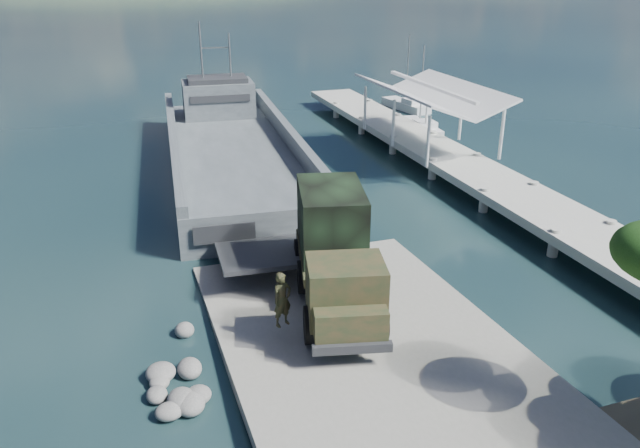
# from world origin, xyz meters

# --- Properties ---
(ground) EXTENTS (1400.00, 1400.00, 0.00)m
(ground) POSITION_xyz_m (0.00, 0.00, 0.00)
(ground) COLOR #162D36
(ground) RESTS_ON ground
(boat_ramp) EXTENTS (10.00, 18.00, 0.50)m
(boat_ramp) POSITION_xyz_m (0.00, -1.00, 0.25)
(boat_ramp) COLOR gray
(boat_ramp) RESTS_ON ground
(shoreline_rocks) EXTENTS (3.20, 5.60, 0.90)m
(shoreline_rocks) POSITION_xyz_m (-6.20, 0.50, 0.00)
(shoreline_rocks) COLOR #62615F
(shoreline_rocks) RESTS_ON ground
(pier) EXTENTS (6.40, 44.00, 6.10)m
(pier) POSITION_xyz_m (13.00, 18.77, 1.60)
(pier) COLOR #BBBAAF
(pier) RESTS_ON ground
(landing_craft) EXTENTS (10.35, 32.48, 9.51)m
(landing_craft) POSITION_xyz_m (-0.25, 22.15, 0.78)
(landing_craft) COLOR #444C50
(landing_craft) RESTS_ON ground
(military_truck) EXTENTS (4.59, 9.15, 4.07)m
(military_truck) POSITION_xyz_m (-0.03, 2.82, 2.53)
(military_truck) COLOR black
(military_truck) RESTS_ON boat_ramp
(soldier) EXTENTS (0.89, 0.74, 2.07)m
(soldier) POSITION_xyz_m (-2.73, 0.86, 1.53)
(soldier) COLOR #21341D
(soldier) RESTS_ON boat_ramp
(sailboat_near) EXTENTS (2.14, 5.97, 7.14)m
(sailboat_near) POSITION_xyz_m (15.99, 26.67, 0.38)
(sailboat_near) COLOR silver
(sailboat_near) RESTS_ON ground
(sailboat_far) EXTENTS (2.66, 5.90, 6.94)m
(sailboat_far) POSITION_xyz_m (18.82, 34.91, 0.37)
(sailboat_far) COLOR silver
(sailboat_far) RESTS_ON ground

